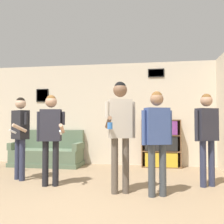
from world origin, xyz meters
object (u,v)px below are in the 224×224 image
Objects in this scene: couch at (48,154)px; person_spectator_near_bookshelf at (157,132)px; person_player_foreground_center at (51,130)px; bottle_on_floor at (23,166)px; person_watcher_holding_cup at (120,123)px; bookshelf at (161,143)px; person_player_foreground_left at (20,129)px; drinking_cup at (163,118)px; person_spectator_far_right at (207,129)px.

couch is 3.66m from person_spectator_near_bookshelf.
couch is 1.12× the size of person_player_foreground_center.
person_watcher_holding_cup is at bearing -30.48° from bottle_on_floor.
couch is at bearing -176.20° from bookshelf.
person_player_foreground_left is at bearing -64.65° from bottle_on_floor.
person_player_foreground_center is 3.01m from drinking_cup.
person_watcher_holding_cup is 0.60m from person_spectator_near_bookshelf.
bottle_on_floor is (-3.20, -0.97, -0.50)m from bookshelf.
person_player_foreground_left is 3.53m from person_spectator_far_right.
person_spectator_near_bookshelf is 0.98× the size of person_spectator_far_right.
person_watcher_holding_cup is 17.62× the size of drinking_cup.
person_watcher_holding_cup is at bearing -45.45° from couch.
drinking_cup is (2.07, 2.17, 0.25)m from person_player_foreground_center.
couch is 3.23m from person_watcher_holding_cup.
person_watcher_holding_cup reaches higher than couch.
person_player_foreground_center is at bearing 168.92° from person_watcher_holding_cup.
couch is at bearing 134.55° from person_watcher_holding_cup.
couch is 2.94m from bookshelf.
couch is at bearing 94.48° from person_player_foreground_left.
person_player_foreground_left is 3.40m from drinking_cup.
couch reaches higher than bottle_on_floor.
person_spectator_near_bookshelf is 3.53m from bottle_on_floor.
person_spectator_near_bookshelf reaches higher than bookshelf.
person_spectator_far_right reaches higher than person_player_foreground_center.
person_player_foreground_center is 2.78m from person_spectator_far_right.
person_player_foreground_center reaches higher than drinking_cup.
couch is at bearing 156.73° from person_spectator_far_right.
person_player_foreground_center is 1.92m from bottle_on_floor.
person_spectator_far_right is (2.75, 0.40, 0.01)m from person_player_foreground_center.
person_spectator_far_right is (0.88, 0.72, 0.02)m from person_spectator_near_bookshelf.
person_watcher_holding_cup reaches higher than bottle_on_floor.
bookshelf is 0.73× the size of person_spectator_far_right.
person_player_foreground_left is at bearing 163.95° from person_watcher_holding_cup.
person_watcher_holding_cup reaches higher than person_spectator_near_bookshelf.
person_spectator_near_bookshelf reaches higher than bottle_on_floor.
person_spectator_far_right is (1.46, 0.66, -0.11)m from person_watcher_holding_cup.
person_watcher_holding_cup reaches higher than drinking_cup.
drinking_cup is (-0.67, 1.77, 0.24)m from person_spectator_far_right.
person_spectator_far_right is at bearing -69.10° from drinking_cup.
bookshelf is 4.75× the size of bottle_on_floor.
couch is 1.78m from person_player_foreground_left.
couch is 17.94× the size of drinking_cup.
couch is 1.02× the size of person_watcher_holding_cup.
person_player_foreground_center is (0.78, -0.34, -0.00)m from person_player_foreground_left.
person_player_foreground_center reaches higher than person_spectator_near_bookshelf.
person_spectator_far_right is (0.74, -1.77, 0.41)m from bookshelf.
bottle_on_floor is (-1.19, 1.21, -0.89)m from person_player_foreground_center.
drinking_cup is at bearing 46.34° from person_player_foreground_center.
person_watcher_holding_cup is 1.11× the size of person_spectator_near_bookshelf.
bookshelf is 2.52m from person_spectator_near_bookshelf.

